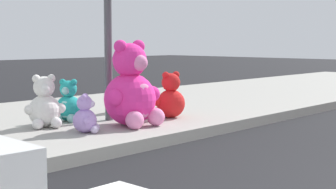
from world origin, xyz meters
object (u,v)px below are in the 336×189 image
Objects in this scene: sign_pole at (108,1)px; plush_white at (45,106)px; plush_red at (170,99)px; plush_pink_large at (132,92)px; plush_lavender at (86,117)px; plush_tan at (119,99)px; plush_teal at (68,104)px.

sign_pole is 4.56× the size of plush_white.
plush_red is at bearing -30.72° from sign_pole.
plush_lavender is at bearing 178.48° from plush_pink_large.
plush_lavender is at bearing -144.52° from plush_tan.
plush_white reaches higher than plush_lavender.
plush_pink_large is at bearing -123.58° from plush_tan.
sign_pole is 6.08× the size of plush_tan.
plush_teal is at bearing -172.96° from plush_tan.
plush_pink_large is 1.17m from plush_white.
sign_pole is at bearing -9.42° from plush_white.
plush_lavender is 1.80m from plush_tan.
plush_pink_large is 1.30m from plush_tan.
plush_tan is at bearing 38.12° from sign_pole.
plush_white is (-0.97, 0.16, -1.42)m from sign_pole.
plush_lavender is at bearing -146.54° from sign_pole.
plush_red is 1.14× the size of plush_teal.
sign_pole reaches higher than plush_white.
plush_pink_large is 1.65× the size of plush_white.
plush_teal reaches higher than plush_tan.
plush_pink_large is at bearing -172.69° from plush_red.
plush_teal is (-1.08, -0.13, 0.03)m from plush_tan.
plush_lavender is at bearing -113.17° from plush_teal.
plush_lavender is 0.71× the size of plush_red.
plush_pink_large is 0.81m from plush_lavender.
plush_white is at bearing 99.37° from plush_lavender.
plush_lavender is at bearing -80.63° from plush_white.
plush_red is (1.76, -0.63, -0.00)m from plush_white.
plush_lavender is 0.99m from plush_teal.
plush_pink_large is 1.67× the size of plush_red.
plush_tan is 0.76× the size of plush_red.
plush_red is at bearing -33.16° from plush_teal.
sign_pole is 1.73m from plush_white.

